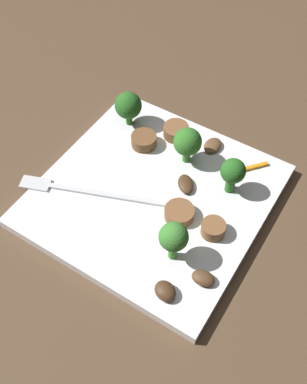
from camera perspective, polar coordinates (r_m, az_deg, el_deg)
name	(u,v)px	position (r m, az deg, el deg)	size (l,w,h in m)	color
ground_plane	(154,199)	(0.54, 0.00, -0.85)	(1.40, 1.40, 0.00)	#4C3826
plate	(154,195)	(0.53, 0.00, -0.43)	(0.25, 0.25, 0.01)	white
fork	(83,191)	(0.53, -8.82, 0.10)	(0.17, 0.08, 0.00)	silver
broccoli_floret_0	(233,172)	(0.51, 9.91, 2.45)	(0.03, 0.03, 0.05)	#296420
broccoli_floret_1	(128,106)	(0.58, -3.18, 10.73)	(0.03, 0.03, 0.05)	#296420
broccoli_floret_2	(174,238)	(0.45, 2.53, -5.76)	(0.03, 0.03, 0.05)	#408630
broccoli_floret_3	(188,142)	(0.54, 4.29, 6.22)	(0.03, 0.03, 0.05)	#347525
sausage_slice_0	(144,140)	(0.57, -1.21, 6.49)	(0.03, 0.03, 0.01)	brown
sausage_slice_1	(213,229)	(0.49, 7.50, -4.57)	(0.03, 0.03, 0.02)	brown
sausage_slice_2	(179,213)	(0.50, 3.26, -2.64)	(0.03, 0.03, 0.01)	brown
sausage_slice_3	(176,131)	(0.58, 2.83, 7.64)	(0.03, 0.03, 0.02)	brown
mushroom_0	(165,291)	(0.46, 1.48, -12.30)	(0.02, 0.02, 0.01)	#422B19
mushroom_1	(213,145)	(0.58, 7.42, 5.81)	(0.03, 0.02, 0.01)	brown
mushroom_2	(186,184)	(0.53, 4.06, 1.00)	(0.03, 0.02, 0.01)	#422B19
mushroom_3	(203,278)	(0.47, 6.26, -10.68)	(0.02, 0.02, 0.01)	#4C331E
pepper_strip_1	(249,168)	(0.56, 11.87, 2.94)	(0.05, 0.00, 0.00)	orange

